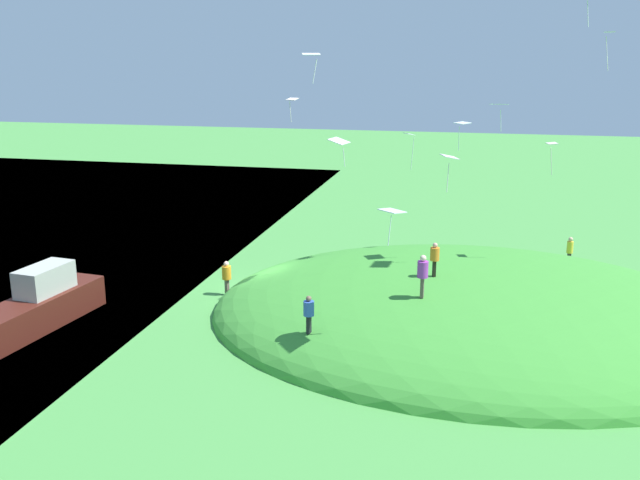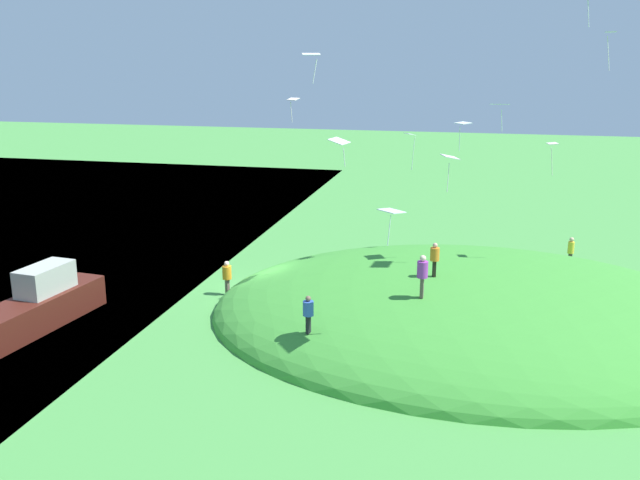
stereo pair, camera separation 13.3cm
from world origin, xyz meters
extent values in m
plane|color=#458E3F|center=(0.00, 0.00, 0.00)|extent=(160.00, 160.00, 0.00)
ellipsoid|color=#3C8F33|center=(11.03, -1.35, 0.00)|extent=(25.02, 19.81, 4.89)
cube|color=#481B13|center=(-8.42, -7.32, 0.72)|extent=(2.93, 8.72, 1.44)
cube|color=#A4A89D|center=(-8.27, -6.04, 2.07)|extent=(1.67, 2.88, 1.26)
cube|color=black|center=(9.13, -2.65, 2.77)|extent=(0.19, 0.25, 0.74)
cylinder|color=orange|center=(9.13, -2.65, 3.44)|extent=(0.52, 0.52, 0.59)
sphere|color=tan|center=(9.13, -2.65, 3.84)|extent=(0.22, 0.22, 0.22)
cube|color=#3C3233|center=(16.23, 8.39, 0.43)|extent=(0.23, 0.18, 0.87)
cylinder|color=gold|center=(16.23, 8.39, 1.21)|extent=(0.48, 0.48, 0.69)
sphere|color=tan|center=(16.23, 8.39, 1.69)|extent=(0.26, 0.26, 0.26)
cube|color=black|center=(4.63, -7.89, 1.72)|extent=(0.18, 0.26, 0.75)
cylinder|color=#3255AF|center=(4.63, -7.89, 2.39)|extent=(0.51, 0.51, 0.59)
sphere|color=brown|center=(4.63, -7.89, 2.80)|extent=(0.22, 0.22, 0.22)
cube|color=brown|center=(-1.48, -0.64, 0.43)|extent=(0.17, 0.27, 0.87)
cylinder|color=orange|center=(-1.48, -0.64, 1.21)|extent=(0.53, 0.53, 0.69)
sphere|color=beige|center=(-1.48, -0.64, 1.68)|extent=(0.26, 0.26, 0.26)
cube|color=brown|center=(8.81, -5.12, 2.66)|extent=(0.15, 0.26, 0.88)
cylinder|color=purple|center=(8.81, -5.12, 3.45)|extent=(0.47, 0.47, 0.70)
sphere|color=beige|center=(8.81, -5.12, 3.93)|extent=(0.26, 0.26, 0.26)
cube|color=white|center=(11.74, 8.82, 9.27)|extent=(1.14, 0.81, 0.09)
cylinder|color=white|center=(11.89, 8.79, 8.35)|extent=(0.13, 0.22, 1.27)
cube|color=silver|center=(-0.34, 8.44, 9.41)|extent=(0.80, 0.69, 0.14)
cylinder|color=silver|center=(-0.50, 8.59, 8.63)|extent=(0.13, 0.09, 1.23)
cube|color=white|center=(4.34, -0.58, 8.09)|extent=(0.95, 1.23, 0.25)
cylinder|color=white|center=(4.63, -0.84, 7.36)|extent=(0.12, 0.06, 0.90)
cube|color=white|center=(6.93, 6.37, 7.73)|extent=(0.75, 0.81, 0.12)
cylinder|color=white|center=(7.14, 6.47, 6.63)|extent=(0.15, 0.04, 1.86)
cube|color=silver|center=(3.65, -3.31, 12.05)|extent=(0.91, 0.77, 0.10)
cylinder|color=silver|center=(3.77, -3.14, 11.34)|extent=(0.18, 0.18, 1.02)
cube|color=white|center=(7.82, -8.03, 6.50)|extent=(1.12, 1.09, 0.07)
cylinder|color=white|center=(7.72, -7.76, 5.69)|extent=(0.12, 0.11, 1.17)
cube|color=white|center=(9.85, 4.71, 8.56)|extent=(0.96, 1.00, 0.08)
cylinder|color=white|center=(9.71, 4.92, 7.70)|extent=(0.06, 0.16, 1.29)
cube|color=white|center=(14.10, 1.42, 8.00)|extent=(0.56, 0.70, 0.07)
cylinder|color=white|center=(14.12, 1.18, 7.18)|extent=(0.19, 0.22, 1.32)
cube|color=silver|center=(17.53, 10.49, 13.23)|extent=(0.65, 0.87, 0.04)
cylinder|color=silver|center=(17.55, 10.75, 12.06)|extent=(0.27, 0.31, 1.91)
cube|color=white|center=(9.44, 0.83, 7.31)|extent=(1.03, 1.22, 0.18)
cylinder|color=white|center=(9.41, 0.57, 6.35)|extent=(0.07, 0.09, 1.40)
cylinder|color=white|center=(14.98, -0.05, 13.75)|extent=(0.18, 0.05, 1.17)
camera|label=1|loc=(10.86, -33.31, 12.11)|focal=39.76mm
camera|label=2|loc=(10.99, -33.28, 12.11)|focal=39.76mm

